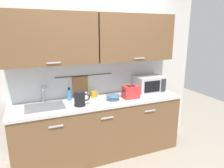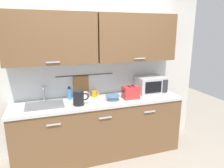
# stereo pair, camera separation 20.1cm
# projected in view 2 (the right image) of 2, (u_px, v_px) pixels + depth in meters

# --- Properties ---
(ground) EXTENTS (8.00, 8.00, 0.00)m
(ground) POSITION_uv_depth(u_px,v_px,m) (105.00, 164.00, 3.01)
(ground) COLOR #9E9384
(counter_unit) EXTENTS (2.53, 0.64, 0.90)m
(counter_unit) POSITION_uv_depth(u_px,v_px,m) (99.00, 127.00, 3.17)
(counter_unit) COLOR brown
(counter_unit) RESTS_ON ground
(back_wall_assembly) EXTENTS (3.70, 0.41, 2.50)m
(back_wall_assembly) POSITION_uv_depth(u_px,v_px,m) (95.00, 56.00, 3.12)
(back_wall_assembly) COLOR silver
(back_wall_assembly) RESTS_ON ground
(sink_faucet) EXTENTS (0.09, 0.17, 0.22)m
(sink_faucet) POSITION_uv_depth(u_px,v_px,m) (44.00, 91.00, 3.00)
(sink_faucet) COLOR #B2B5BA
(sink_faucet) RESTS_ON counter_unit
(microwave) EXTENTS (0.46, 0.35, 0.27)m
(microwave) POSITION_uv_depth(u_px,v_px,m) (150.00, 85.00, 3.41)
(microwave) COLOR silver
(microwave) RESTS_ON counter_unit
(electric_kettle) EXTENTS (0.23, 0.16, 0.21)m
(electric_kettle) POSITION_uv_depth(u_px,v_px,m) (79.00, 98.00, 2.83)
(electric_kettle) COLOR black
(electric_kettle) RESTS_ON counter_unit
(dish_soap_bottle) EXTENTS (0.06, 0.06, 0.20)m
(dish_soap_bottle) POSITION_uv_depth(u_px,v_px,m) (69.00, 94.00, 3.07)
(dish_soap_bottle) COLOR #3F8CD8
(dish_soap_bottle) RESTS_ON counter_unit
(mug_near_sink) EXTENTS (0.12, 0.08, 0.09)m
(mug_near_sink) POSITION_uv_depth(u_px,v_px,m) (85.00, 95.00, 3.16)
(mug_near_sink) COLOR silver
(mug_near_sink) RESTS_ON counter_unit
(mixing_bowl) EXTENTS (0.21, 0.21, 0.08)m
(mixing_bowl) POSITION_uv_depth(u_px,v_px,m) (113.00, 97.00, 3.04)
(mixing_bowl) COLOR #4C7093
(mixing_bowl) RESTS_ON counter_unit
(toaster) EXTENTS (0.26, 0.17, 0.19)m
(toaster) POSITION_uv_depth(u_px,v_px,m) (131.00, 92.00, 3.11)
(toaster) COLOR red
(toaster) RESTS_ON counter_unit
(mug_by_kettle) EXTENTS (0.12, 0.08, 0.09)m
(mug_by_kettle) POSITION_uv_depth(u_px,v_px,m) (94.00, 94.00, 3.20)
(mug_by_kettle) COLOR orange
(mug_by_kettle) RESTS_ON counter_unit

